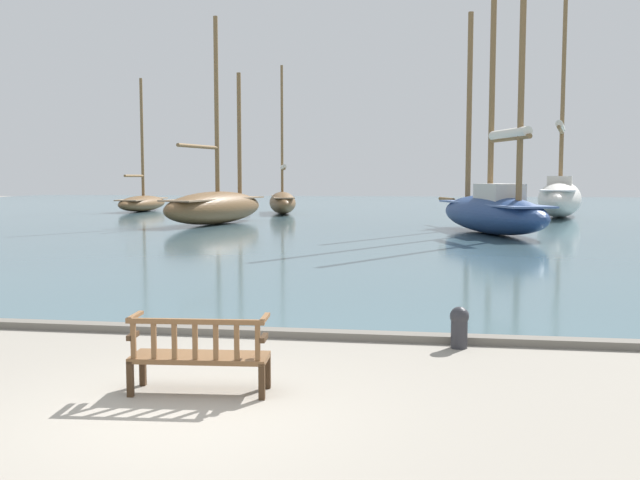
# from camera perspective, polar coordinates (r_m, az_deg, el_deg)

# --- Properties ---
(ground_plane) EXTENTS (160.00, 160.00, 0.00)m
(ground_plane) POSITION_cam_1_polar(r_m,az_deg,el_deg) (7.93, -11.31, -13.63)
(ground_plane) COLOR gray
(harbor_water) EXTENTS (100.00, 80.00, 0.08)m
(harbor_water) POSITION_cam_1_polar(r_m,az_deg,el_deg) (51.17, 5.83, 2.25)
(harbor_water) COLOR #476670
(harbor_water) RESTS_ON ground
(quay_edge_kerb) EXTENTS (40.00, 0.30, 0.12)m
(quay_edge_kerb) POSITION_cam_1_polar(r_m,az_deg,el_deg) (11.47, -4.66, -7.38)
(quay_edge_kerb) COLOR slate
(quay_edge_kerb) RESTS_ON ground
(park_bench) EXTENTS (1.64, 0.65, 0.92)m
(park_bench) POSITION_cam_1_polar(r_m,az_deg,el_deg) (8.53, -9.64, -8.97)
(park_bench) COLOR #3D2A19
(park_bench) RESTS_ON ground
(sailboat_far_starboard) EXTENTS (4.20, 9.43, 10.68)m
(sailboat_far_starboard) POSITION_cam_1_polar(r_m,az_deg,el_deg) (37.63, -8.33, 2.77)
(sailboat_far_starboard) COLOR brown
(sailboat_far_starboard) RESTS_ON harbor_water
(sailboat_outer_port) EXTENTS (4.72, 11.40, 14.98)m
(sailboat_outer_port) POSITION_cam_1_polar(r_m,az_deg,el_deg) (46.36, 18.63, 3.38)
(sailboat_outer_port) COLOR silver
(sailboat_outer_port) RESTS_ON harbor_water
(sailboat_nearest_starboard) EXTENTS (3.50, 7.68, 9.83)m
(sailboat_nearest_starboard) POSITION_cam_1_polar(r_m,az_deg,el_deg) (47.85, -3.02, 3.13)
(sailboat_nearest_starboard) COLOR brown
(sailboat_nearest_starboard) RESTS_ON harbor_water
(sailboat_outer_starboard) EXTENTS (2.37, 7.50, 9.42)m
(sailboat_outer_starboard) POSITION_cam_1_polar(r_m,az_deg,el_deg) (52.61, -14.02, 2.98)
(sailboat_outer_starboard) COLOR brown
(sailboat_outer_starboard) RESTS_ON harbor_water
(sailboat_mid_port) EXTENTS (5.36, 10.94, 13.66)m
(sailboat_mid_port) POSITION_cam_1_polar(r_m,az_deg,el_deg) (31.71, 13.63, 2.67)
(sailboat_mid_port) COLOR navy
(sailboat_mid_port) RESTS_ON harbor_water
(mooring_bollard) EXTENTS (0.28, 0.28, 0.62)m
(mooring_bollard) POSITION_cam_1_polar(r_m,az_deg,el_deg) (10.80, 11.08, -6.70)
(mooring_bollard) COLOR #2D2D33
(mooring_bollard) RESTS_ON ground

